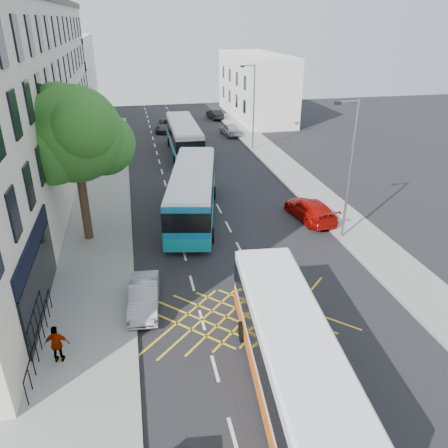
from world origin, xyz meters
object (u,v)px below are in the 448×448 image
lamp_far (253,103)px  bus_mid (193,193)px  bus_far (184,137)px  parked_car_silver (144,296)px  lamp_near (349,165)px  red_hatchback (310,209)px  distant_car_dark (215,114)px  street_tree (74,136)px  bus_near (291,357)px  distant_car_grey (165,125)px  distant_car_silver (230,129)px  pedestrian_far (57,344)px

lamp_far → bus_mid: (-8.11, -14.89, -2.93)m
bus_far → parked_car_silver: 25.32m
lamp_near → red_hatchback: bearing=102.7°
lamp_near → distant_car_dark: (-0.70, 35.78, -4.00)m
street_tree → red_hatchback: 15.09m
bus_near → distant_car_grey: bus_near is taller
red_hatchback → parked_car_silver: bearing=27.0°
lamp_near → bus_mid: (-8.11, 5.11, -2.93)m
bus_far → distant_car_dark: bus_far is taller
street_tree → lamp_near: size_ratio=1.10×
distant_car_grey → distant_car_dark: bearing=45.4°
lamp_near → bus_far: lamp_near is taller
lamp_far → bus_far: size_ratio=0.73×
bus_near → distant_car_grey: (-0.59, 41.02, -0.89)m
bus_near → distant_car_silver: bearing=85.7°
bus_near → red_hatchback: size_ratio=2.29×
lamp_far → distant_car_dark: lamp_far is taller
street_tree → bus_far: (7.95, 17.28, -4.67)m
street_tree → distant_car_grey: street_tree is taller
parked_car_silver → red_hatchback: red_hatchback is taller
lamp_near → distant_car_silver: bearing=91.5°
lamp_near → distant_car_silver: (-0.70, 26.58, -3.95)m
parked_car_silver → distant_car_dark: bearing=79.7°
bus_far → distant_car_grey: size_ratio=2.28×
bus_mid → distant_car_grey: bearing=100.9°
bus_near → distant_car_grey: 41.04m
street_tree → red_hatchback: (14.01, 0.11, -5.62)m
parked_car_silver → red_hatchback: 13.47m
bus_mid → distant_car_silver: bearing=82.8°
bus_mid → bus_far: (1.35, 15.14, -0.07)m
pedestrian_far → bus_near: bearing=165.3°
lamp_near → pedestrian_far: 17.27m
lamp_far → distant_car_grey: (-7.66, 10.39, -3.95)m
distant_car_grey → pedestrian_far: (-7.45, -37.90, 0.27)m
bus_far → distant_car_silver: bearing=47.3°
lamp_near → distant_car_dark: bearing=91.1°
pedestrian_far → parked_car_silver: bearing=-131.7°
lamp_near → pedestrian_far: size_ratio=5.07×
parked_car_silver → distant_car_grey: 35.18m
pedestrian_far → bus_mid: bearing=-112.5°
lamp_far → street_tree: bearing=-130.8°
lamp_near → pedestrian_far: lamp_near is taller
bus_far → bus_near: bearing=-89.6°
bus_mid → parked_car_silver: bus_mid is taller
bus_far → distant_car_dark: size_ratio=2.92×
lamp_far → distant_car_dark: size_ratio=2.12×
distant_car_silver → pedestrian_far: size_ratio=2.50×
bus_near → distant_car_grey: bearing=96.2°
red_hatchback → lamp_far: bearing=-99.8°
lamp_near → distant_car_grey: bearing=104.2°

